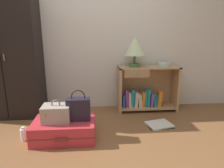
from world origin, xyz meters
The scene contains 11 objects.
ground_plane centered at (0.00, 0.00, 0.00)m, with size 9.00×9.00×0.00m, color brown.
back_wall centered at (0.00, 1.50, 1.30)m, with size 6.40×0.10×2.60m, color silver.
wardrobe centered at (-1.25, 1.20, 0.93)m, with size 0.92×0.47×1.86m.
bookshelf centered at (0.84, 1.27, 0.34)m, with size 0.97×0.35×0.73m.
table_lamp centered at (0.64, 1.24, 1.04)m, with size 0.33×0.33×0.46m.
bowl centered at (1.12, 1.26, 0.76)m, with size 0.19×0.19×0.05m, color silver.
suitcase_large centered at (-0.36, 0.41, 0.12)m, with size 0.74×0.49×0.23m.
train_case centered at (-0.44, 0.40, 0.33)m, with size 0.32×0.24×0.27m.
handbag centered at (-0.18, 0.43, 0.37)m, with size 0.28×0.15×0.37m.
bottle centered at (-0.84, 0.40, 0.08)m, with size 0.07×0.07×0.17m.
open_book_on_floor centered at (0.90, 0.66, 0.01)m, with size 0.39×0.34×0.02m.
Camera 1 is at (0.04, -1.79, 1.25)m, focal length 31.54 mm.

